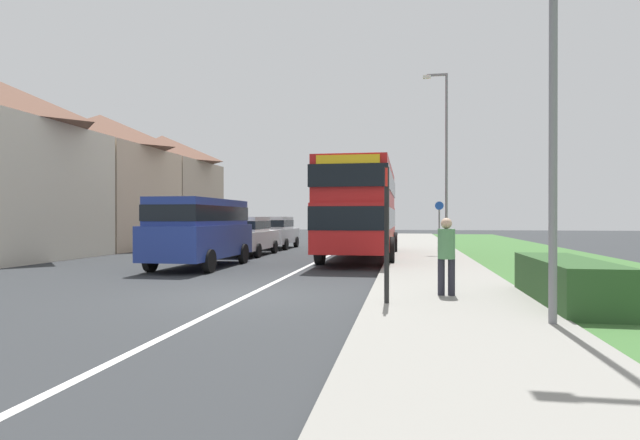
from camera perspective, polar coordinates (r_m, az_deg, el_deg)
name	(u,v)px	position (r m, az deg, el deg)	size (l,w,h in m)	color
ground_plane	(248,296)	(11.09, -8.13, -8.43)	(120.00, 120.00, 0.00)	#2D3033
lane_marking_centre	(314,263)	(18.82, -0.65, -4.83)	(0.14, 60.00, 0.01)	silver
pavement_near_side	(433,269)	(16.54, 12.61, -5.35)	(3.20, 68.00, 0.12)	gray
grass_verge_seaward	(578,272)	(17.31, 27.03, -5.19)	(6.00, 68.00, 0.08)	#3D6B33
roadside_hedge	(567,283)	(10.56, 25.99, -6.43)	(1.10, 3.74, 0.90)	#2D5128
double_decker_bus	(361,206)	(20.74, 4.66, 1.55)	(2.80, 9.96, 3.70)	red
parked_van_blue	(201,227)	(17.53, -13.25, -0.77)	(2.11, 5.25, 2.29)	navy
parked_car_white	(246,234)	(22.79, -8.27, -1.60)	(2.00, 4.39, 1.70)	silver
parked_car_silver	(275,231)	(27.60, -5.03, -1.27)	(1.90, 4.13, 1.72)	#B7B7BC
pedestrian_at_stop	(446,253)	(10.47, 14.02, -3.57)	(0.34, 0.34, 1.67)	#23232D
bus_stop_sign	(387,225)	(9.30, 7.50, -0.57)	(0.09, 0.52, 2.60)	black
cycle_route_sign	(439,222)	(27.08, 13.25, -0.27)	(0.44, 0.08, 2.52)	slate
street_lamp_near	(546,26)	(8.63, 24.07, 19.29)	(1.14, 0.20, 7.88)	slate
street_lamp_mid	(444,152)	(24.53, 13.80, 7.48)	(1.14, 0.20, 8.40)	slate
house_terrace_far_side	(100,182)	(29.75, -23.46, 3.96)	(6.15, 20.86, 7.21)	beige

